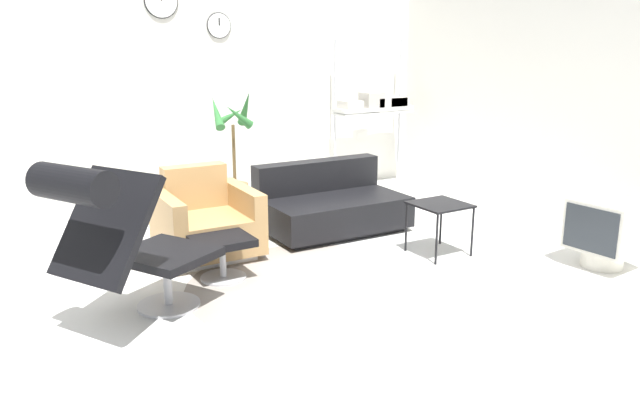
{
  "coord_description": "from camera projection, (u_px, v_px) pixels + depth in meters",
  "views": [
    {
      "loc": [
        -2.31,
        -3.99,
        1.83
      ],
      "look_at": [
        0.24,
        0.28,
        0.55
      ],
      "focal_mm": 35.0,
      "sensor_mm": 36.0,
      "label": 1
    }
  ],
  "objects": [
    {
      "name": "shelf_unit",
      "position": [
        377.0,
        106.0,
        7.84
      ],
      "size": [
        1.06,
        0.28,
        1.84
      ],
      "color": "#BCBCC1",
      "rests_on": "ground_plane"
    },
    {
      "name": "armchair_red",
      "position": [
        205.0,
        224.0,
        5.42
      ],
      "size": [
        0.83,
        0.81,
        0.75
      ],
      "rotation": [
        0.0,
        0.0,
        3.11
      ],
      "color": "silver",
      "rests_on": "ground_plane"
    },
    {
      "name": "side_table",
      "position": [
        440.0,
        209.0,
        5.41
      ],
      "size": [
        0.44,
        0.44,
        0.46
      ],
      "color": "black",
      "rests_on": "ground_plane"
    },
    {
      "name": "potted_plant",
      "position": [
        234.0,
        165.0,
        6.85
      ],
      "size": [
        0.47,
        0.45,
        1.33
      ],
      "color": "brown",
      "rests_on": "ground_plane"
    },
    {
      "name": "ottoman",
      "position": [
        222.0,
        249.0,
        4.87
      ],
      "size": [
        0.45,
        0.38,
        0.34
      ],
      "color": "#BCBCC1",
      "rests_on": "ground_plane"
    },
    {
      "name": "wall_right",
      "position": [
        582.0,
        85.0,
        6.09
      ],
      "size": [
        0.06,
        12.0,
        2.8
      ],
      "color": "silver",
      "rests_on": "ground_plane"
    },
    {
      "name": "couch_low",
      "position": [
        330.0,
        206.0,
        6.16
      ],
      "size": [
        1.38,
        0.87,
        0.65
      ],
      "rotation": [
        0.0,
        0.0,
        3.12
      ],
      "color": "black",
      "rests_on": "ground_plane"
    },
    {
      "name": "lounge_chair",
      "position": [
        118.0,
        227.0,
        3.92
      ],
      "size": [
        1.23,
        1.03,
        1.13
      ],
      "rotation": [
        0.0,
        0.0,
        -1.07
      ],
      "color": "#BCBCC1",
      "rests_on": "ground_plane"
    },
    {
      "name": "wall_back",
      "position": [
        187.0,
        80.0,
        6.85
      ],
      "size": [
        12.0,
        0.09,
        2.8
      ],
      "color": "silver",
      "rests_on": "ground_plane"
    },
    {
      "name": "round_rug",
      "position": [
        313.0,
        285.0,
        4.79
      ],
      "size": [
        1.96,
        1.96,
        0.01
      ],
      "color": "gray",
      "rests_on": "ground_plane"
    },
    {
      "name": "ground_plane",
      "position": [
        312.0,
        279.0,
        4.92
      ],
      "size": [
        12.0,
        12.0,
        0.0
      ],
      "primitive_type": "plane",
      "color": "silver"
    },
    {
      "name": "crt_television",
      "position": [
        605.0,
        230.0,
        5.11
      ],
      "size": [
        0.49,
        0.55,
        0.57
      ],
      "rotation": [
        0.0,
        0.0,
        1.65
      ],
      "color": "beige",
      "rests_on": "ground_plane"
    }
  ]
}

